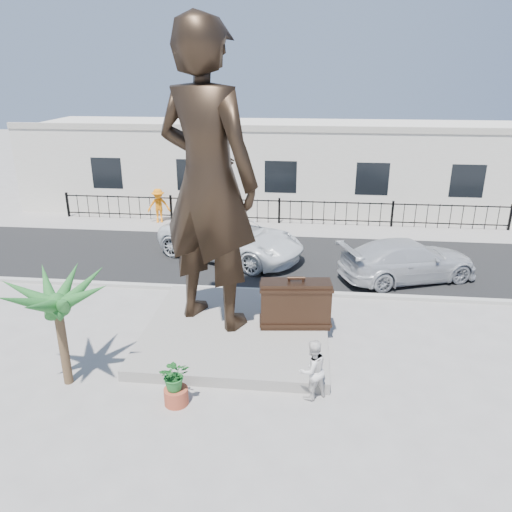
{
  "coord_description": "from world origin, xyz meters",
  "views": [
    {
      "loc": [
        1.41,
        -11.15,
        7.29
      ],
      "look_at": [
        0.0,
        2.0,
        2.3
      ],
      "focal_mm": 35.0,
      "sensor_mm": 36.0,
      "label": 1
    }
  ],
  "objects_px": {
    "statue": "(208,181)",
    "tourist": "(312,370)",
    "car_white": "(231,238)",
    "suitcase": "(295,304)"
  },
  "relations": [
    {
      "from": "tourist",
      "to": "car_white",
      "type": "height_order",
      "value": "car_white"
    },
    {
      "from": "tourist",
      "to": "car_white",
      "type": "xyz_separation_m",
      "value": [
        -3.28,
        9.01,
        0.09
      ]
    },
    {
      "from": "tourist",
      "to": "car_white",
      "type": "distance_m",
      "value": 9.59
    },
    {
      "from": "suitcase",
      "to": "car_white",
      "type": "xyz_separation_m",
      "value": [
        -2.79,
        6.1,
        -0.15
      ]
    },
    {
      "from": "suitcase",
      "to": "tourist",
      "type": "relative_size",
      "value": 1.32
    },
    {
      "from": "tourist",
      "to": "car_white",
      "type": "bearing_deg",
      "value": -104.98
    },
    {
      "from": "statue",
      "to": "suitcase",
      "type": "bearing_deg",
      "value": -159.66
    },
    {
      "from": "suitcase",
      "to": "tourist",
      "type": "bearing_deg",
      "value": -86.5
    },
    {
      "from": "statue",
      "to": "tourist",
      "type": "xyz_separation_m",
      "value": [
        2.96,
        -3.09,
        -3.69
      ]
    },
    {
      "from": "statue",
      "to": "car_white",
      "type": "xyz_separation_m",
      "value": [
        -0.33,
        5.92,
        -3.6
      ]
    }
  ]
}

